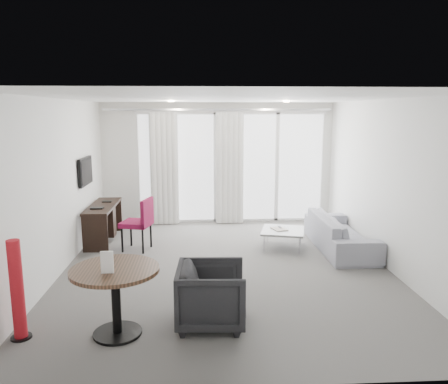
{
  "coord_description": "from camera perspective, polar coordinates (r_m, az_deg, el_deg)",
  "views": [
    {
      "loc": [
        -0.4,
        -6.47,
        2.41
      ],
      "look_at": [
        0.0,
        0.6,
        1.1
      ],
      "focal_mm": 35.0,
      "sensor_mm": 36.0,
      "label": 1
    }
  ],
  "objects": [
    {
      "name": "floor",
      "position": [
        6.92,
        0.29,
        -9.91
      ],
      "size": [
        5.0,
        6.0,
        0.0
      ],
      "primitive_type": "cube",
      "color": "#5D5A57",
      "rests_on": "ground"
    },
    {
      "name": "ceiling",
      "position": [
        6.49,
        0.31,
        12.16
      ],
      "size": [
        5.0,
        6.0,
        0.0
      ],
      "primitive_type": "cube",
      "color": "white",
      "rests_on": "ground"
    },
    {
      "name": "wall_left",
      "position": [
        6.89,
        -20.93,
        0.51
      ],
      "size": [
        0.0,
        6.0,
        2.6
      ],
      "primitive_type": "cube",
      "color": "silver",
      "rests_on": "ground"
    },
    {
      "name": "wall_right",
      "position": [
        7.18,
        20.64,
        0.91
      ],
      "size": [
        0.0,
        6.0,
        2.6
      ],
      "primitive_type": "cube",
      "color": "silver",
      "rests_on": "ground"
    },
    {
      "name": "wall_front",
      "position": [
        3.67,
        3.24,
        -7.15
      ],
      "size": [
        5.0,
        0.0,
        2.6
      ],
      "primitive_type": "cube",
      "color": "silver",
      "rests_on": "ground"
    },
    {
      "name": "window_panel",
      "position": [
        9.56,
        0.98,
        3.2
      ],
      "size": [
        4.0,
        0.02,
        2.38
      ],
      "primitive_type": null,
      "color": "white",
      "rests_on": "ground"
    },
    {
      "name": "window_frame",
      "position": [
        9.54,
        0.99,
        3.19
      ],
      "size": [
        4.1,
        0.06,
        2.44
      ],
      "primitive_type": null,
      "color": "white",
      "rests_on": "ground"
    },
    {
      "name": "curtain_left",
      "position": [
        9.4,
        -7.81,
        2.98
      ],
      "size": [
        0.6,
        0.2,
        2.38
      ],
      "primitive_type": null,
      "color": "silver",
      "rests_on": "ground"
    },
    {
      "name": "curtain_right",
      "position": [
        9.39,
        0.75,
        3.07
      ],
      "size": [
        0.6,
        0.2,
        2.38
      ],
      "primitive_type": null,
      "color": "silver",
      "rests_on": "ground"
    },
    {
      "name": "curtain_track",
      "position": [
        9.3,
        -0.8,
        10.72
      ],
      "size": [
        4.8,
        0.04,
        0.04
      ],
      "primitive_type": null,
      "color": "#B2B2B7",
      "rests_on": "ceiling"
    },
    {
      "name": "downlight_a",
      "position": [
        8.09,
        -6.93,
        11.68
      ],
      "size": [
        0.12,
        0.12,
        0.02
      ],
      "primitive_type": "cylinder",
      "color": "#FFE0B2",
      "rests_on": "ceiling"
    },
    {
      "name": "downlight_b",
      "position": [
        8.23,
        8.14,
        11.63
      ],
      "size": [
        0.12,
        0.12,
        0.02
      ],
      "primitive_type": "cylinder",
      "color": "#FFE0B2",
      "rests_on": "ceiling"
    },
    {
      "name": "desk",
      "position": [
        8.53,
        -15.47,
        -3.93
      ],
      "size": [
        0.46,
        1.47,
        0.69
      ],
      "primitive_type": null,
      "color": "black",
      "rests_on": "floor"
    },
    {
      "name": "tv",
      "position": [
        8.25,
        -17.66,
        2.6
      ],
      "size": [
        0.05,
        0.8,
        0.5
      ],
      "primitive_type": null,
      "color": "black",
      "rests_on": "wall_left"
    },
    {
      "name": "desk_chair",
      "position": [
        7.82,
        -11.39,
        -4.14
      ],
      "size": [
        0.61,
        0.59,
        0.93
      ],
      "primitive_type": null,
      "rotation": [
        0.0,
        0.0,
        -0.26
      ],
      "color": "maroon",
      "rests_on": "floor"
    },
    {
      "name": "round_table",
      "position": [
        5.01,
        -13.9,
        -13.73
      ],
      "size": [
        1.18,
        1.18,
        0.76
      ],
      "primitive_type": null,
      "rotation": [
        0.0,
        0.0,
        -0.29
      ],
      "color": "#412A1B",
      "rests_on": "floor"
    },
    {
      "name": "menu_card",
      "position": [
        4.76,
        -14.93,
        -10.68
      ],
      "size": [
        0.13,
        0.02,
        0.24
      ],
      "primitive_type": null,
      "rotation": [
        0.0,
        0.0,
        0.02
      ],
      "color": "white",
      "rests_on": "round_table"
    },
    {
      "name": "red_lamp",
      "position": [
        5.21,
        -25.41,
        -11.5
      ],
      "size": [
        0.27,
        0.27,
        1.1
      ],
      "primitive_type": "cylinder",
      "rotation": [
        0.0,
        0.0,
        0.29
      ],
      "color": "#AD141E",
      "rests_on": "floor"
    },
    {
      "name": "tub_armchair",
      "position": [
        5.09,
        -1.66,
        -13.32
      ],
      "size": [
        0.81,
        0.79,
        0.71
      ],
      "primitive_type": "imported",
      "rotation": [
        0.0,
        0.0,
        1.52
      ],
      "color": "black",
      "rests_on": "floor"
    },
    {
      "name": "coffee_table",
      "position": [
        7.93,
        7.68,
        -6.06
      ],
      "size": [
        0.89,
        0.89,
        0.33
      ],
      "primitive_type": null,
      "rotation": [
        0.0,
        0.0,
        -0.25
      ],
      "color": "gray",
      "rests_on": "floor"
    },
    {
      "name": "remote",
      "position": [
        7.99,
        7.3,
        -4.47
      ],
      "size": [
        0.06,
        0.15,
        0.02
      ],
      "primitive_type": null,
      "rotation": [
        0.0,
        0.0,
        0.07
      ],
      "color": "black",
      "rests_on": "coffee_table"
    },
    {
      "name": "magazine",
      "position": [
        7.9,
        7.23,
        -4.65
      ],
      "size": [
        0.3,
        0.34,
        0.02
      ],
      "primitive_type": null,
      "rotation": [
        0.0,
        0.0,
        0.32
      ],
      "color": "gray",
      "rests_on": "coffee_table"
    },
    {
      "name": "sofa",
      "position": [
        8.02,
        14.96,
        -5.14
      ],
      "size": [
        0.8,
        2.05,
        0.6
      ],
      "primitive_type": "imported",
      "rotation": [
        0.0,
        0.0,
        1.57
      ],
      "color": "gray",
      "rests_on": "floor"
    },
    {
      "name": "terrace_slab",
      "position": [
        11.27,
        0.39,
        -2.19
      ],
      "size": [
        5.6,
        3.0,
        0.12
      ],
      "primitive_type": "cube",
      "color": "#4D4D50",
      "rests_on": "ground"
    },
    {
      "name": "rattan_chair_a",
      "position": [
        10.84,
        2.99,
        -0.06
      ],
      "size": [
        0.73,
        0.73,
        0.86
      ],
      "primitive_type": null,
      "rotation": [
        0.0,
        0.0,
        -0.29
      ],
      "color": "brown",
      "rests_on": "terrace_slab"
    },
    {
      "name": "rattan_chair_b",
      "position": [
        11.62,
        6.46,
        0.25
      ],
      "size": [
        0.65,
        0.65,
        0.72
      ],
      "primitive_type": null,
      "rotation": [
        0.0,
        0.0,
        -0.41
      ],
      "color": "brown",
      "rests_on": "terrace_slab"
    },
    {
      "name": "rattan_table",
      "position": [
        11.26,
        4.54,
        -0.75
      ],
      "size": [
        0.57,
        0.57,
        0.45
      ],
      "primitive_type": null,
      "rotation": [
        0.0,
        0.0,
        0.32
      ],
      "color": "brown",
      "rests_on": "terrace_slab"
    },
    {
      "name": "balustrade",
      "position": [
        12.59,
        -0.03,
        1.75
      ],
      "size": [
        5.5,
        0.06,
        1.05
      ],
      "primitive_type": null,
      "color": "#B2B2B7",
      "rests_on": "terrace_slab"
    }
  ]
}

